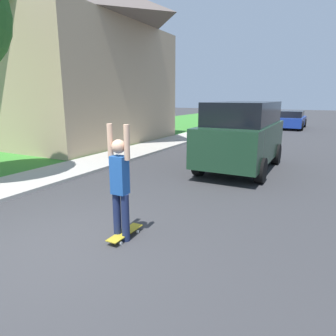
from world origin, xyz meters
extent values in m
plane|color=#333335|center=(0.00, 0.00, 0.00)|extent=(120.00, 120.00, 0.00)
cube|color=#387F2D|center=(-8.00, 6.00, 0.04)|extent=(10.00, 80.00, 0.08)
cube|color=#ADA89E|center=(-3.60, 6.00, 0.05)|extent=(1.80, 80.00, 0.10)
cube|color=tan|center=(-8.58, 8.99, 2.90)|extent=(8.03, 8.67, 5.65)
cube|color=#193823|center=(1.20, 6.62, 0.93)|extent=(1.90, 4.47, 1.13)
cube|color=black|center=(1.20, 6.73, 1.84)|extent=(1.75, 3.49, 0.69)
cylinder|color=black|center=(0.29, 8.01, 0.36)|extent=(0.24, 0.72, 0.72)
cylinder|color=black|center=(2.12, 8.01, 0.36)|extent=(0.24, 0.72, 0.72)
cylinder|color=black|center=(0.29, 5.24, 0.36)|extent=(0.24, 0.72, 0.72)
cylinder|color=black|center=(2.12, 5.24, 0.36)|extent=(0.24, 0.72, 0.72)
cube|color=navy|center=(1.14, 21.86, 0.53)|extent=(1.79, 4.59, 0.66)
cube|color=black|center=(1.14, 21.75, 1.09)|extent=(1.58, 2.39, 0.47)
cylinder|color=black|center=(0.27, 23.24, 0.33)|extent=(0.20, 0.67, 0.67)
cylinder|color=black|center=(2.01, 23.24, 0.33)|extent=(0.20, 0.67, 0.67)
cylinder|color=black|center=(0.27, 20.49, 0.33)|extent=(0.20, 0.67, 0.67)
cylinder|color=black|center=(2.01, 20.49, 0.33)|extent=(0.20, 0.67, 0.67)
cylinder|color=#192347|center=(0.67, 0.69, 0.40)|extent=(0.13, 0.13, 0.81)
cylinder|color=#192347|center=(0.84, 0.69, 0.40)|extent=(0.13, 0.13, 0.81)
cube|color=#1E4C93|center=(0.76, 0.69, 1.12)|extent=(0.25, 0.20, 0.62)
sphere|color=tan|center=(0.76, 0.69, 1.58)|extent=(0.22, 0.22, 0.22)
cylinder|color=tan|center=(0.60, 0.69, 1.65)|extent=(0.09, 0.09, 0.55)
cylinder|color=tan|center=(0.92, 0.69, 1.65)|extent=(0.09, 0.09, 0.55)
cube|color=#A89323|center=(0.76, 0.77, 0.09)|extent=(0.20, 0.79, 0.02)
cylinder|color=silver|center=(0.67, 1.01, 0.03)|extent=(0.03, 0.06, 0.06)
cylinder|color=silver|center=(0.86, 1.01, 0.03)|extent=(0.03, 0.06, 0.06)
cylinder|color=silver|center=(0.67, 0.52, 0.03)|extent=(0.03, 0.06, 0.06)
cylinder|color=silver|center=(0.86, 0.52, 0.03)|extent=(0.03, 0.06, 0.06)
camera|label=1|loc=(3.60, -3.03, 2.32)|focal=32.00mm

